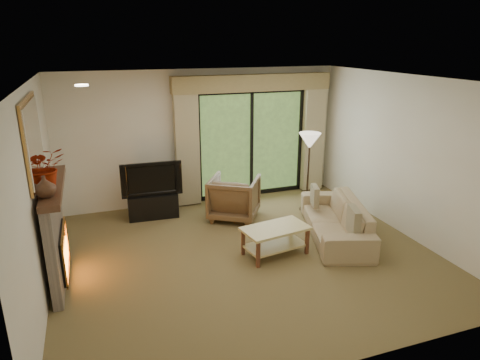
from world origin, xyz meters
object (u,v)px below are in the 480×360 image
object	(u,v)px
media_console	(153,205)
sofa	(335,219)
coffee_table	(275,241)
armchair	(234,198)

from	to	relation	value
media_console	sofa	xyz separation A→B (m)	(2.72, -1.82, 0.08)
media_console	sofa	distance (m)	3.28
coffee_table	armchair	bearing A→B (deg)	85.69
sofa	coffee_table	xyz separation A→B (m)	(-1.19, -0.25, -0.08)
armchair	coffee_table	distance (m)	1.56
media_console	coffee_table	world-z (taller)	media_console
media_console	armchair	size ratio (longest dim) A/B	1.04
media_console	armchair	world-z (taller)	armchair
media_console	armchair	xyz separation A→B (m)	(1.39, -0.54, 0.17)
armchair	coffee_table	xyz separation A→B (m)	(0.13, -1.54, -0.17)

